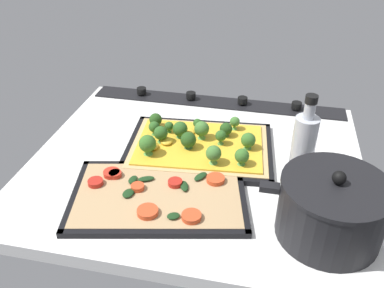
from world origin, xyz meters
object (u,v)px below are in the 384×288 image
at_px(veggie_pizza_back, 158,194).
at_px(baking_tray_back, 159,197).
at_px(cooking_pot, 331,209).
at_px(oil_bottle, 303,145).
at_px(baking_tray_front, 199,149).
at_px(broccoli_pizza, 196,142).

bearing_deg(veggie_pizza_back, baking_tray_back, 158.71).
bearing_deg(cooking_pot, oil_bottle, -73.96).
bearing_deg(veggie_pizza_back, oil_bottle, -153.89).
bearing_deg(cooking_pot, baking_tray_front, -38.21).
xyz_separation_m(broccoli_pizza, oil_bottle, (-0.24, 0.05, 0.06)).
bearing_deg(oil_bottle, baking_tray_front, -12.75).
xyz_separation_m(baking_tray_front, broccoli_pizza, (0.01, 0.00, 0.02)).
distance_m(baking_tray_front, oil_bottle, 0.25).
bearing_deg(broccoli_pizza, veggie_pizza_back, 77.58).
distance_m(baking_tray_back, oil_bottle, 0.32).
bearing_deg(baking_tray_back, cooking_pot, 174.68).
height_order(baking_tray_back, cooking_pot, cooking_pot).
height_order(broccoli_pizza, veggie_pizza_back, broccoli_pizza).
bearing_deg(broccoli_pizza, oil_bottle, 168.06).
height_order(cooking_pot, oil_bottle, oil_bottle).
bearing_deg(oil_bottle, baking_tray_back, 26.30).
height_order(broccoli_pizza, baking_tray_back, broccoli_pizza).
bearing_deg(broccoli_pizza, baking_tray_back, 78.00).
relative_size(baking_tray_back, oil_bottle, 2.01).
relative_size(baking_tray_front, veggie_pizza_back, 1.01).
xyz_separation_m(broccoli_pizza, cooking_pot, (-0.29, 0.22, 0.04)).
bearing_deg(baking_tray_back, oil_bottle, -153.70).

